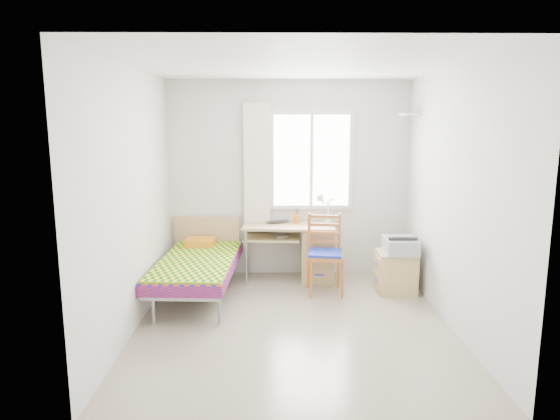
% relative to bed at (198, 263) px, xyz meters
% --- Properties ---
extents(floor, '(3.50, 3.50, 0.00)m').
position_rel_bed_xyz_m(floor, '(1.11, -0.88, -0.39)').
color(floor, '#BCAD93').
rests_on(floor, ground).
extents(ceiling, '(3.50, 3.50, 0.00)m').
position_rel_bed_xyz_m(ceiling, '(1.11, -0.88, 2.21)').
color(ceiling, white).
rests_on(ceiling, wall_back).
extents(wall_back, '(3.20, 0.00, 3.20)m').
position_rel_bed_xyz_m(wall_back, '(1.11, 0.87, 0.91)').
color(wall_back, silver).
rests_on(wall_back, ground).
extents(wall_left, '(0.00, 3.50, 3.50)m').
position_rel_bed_xyz_m(wall_left, '(-0.49, -0.88, 0.91)').
color(wall_left, silver).
rests_on(wall_left, ground).
extents(wall_right, '(0.00, 3.50, 3.50)m').
position_rel_bed_xyz_m(wall_right, '(2.71, -0.88, 0.91)').
color(wall_right, silver).
rests_on(wall_right, ground).
extents(window, '(1.10, 0.04, 1.30)m').
position_rel_bed_xyz_m(window, '(1.41, 0.84, 1.16)').
color(window, white).
rests_on(window, wall_back).
extents(curtain, '(0.35, 0.05, 1.70)m').
position_rel_bed_xyz_m(curtain, '(0.69, 0.80, 1.06)').
color(curtain, white).
rests_on(curtain, wall_back).
extents(floating_shelf, '(0.20, 0.32, 0.03)m').
position_rel_bed_xyz_m(floating_shelf, '(2.60, 0.52, 1.76)').
color(floating_shelf, white).
rests_on(floating_shelf, wall_right).
extents(bed, '(0.96, 1.90, 0.80)m').
position_rel_bed_xyz_m(bed, '(0.00, 0.00, 0.00)').
color(bed, '#919399').
rests_on(bed, floor).
extents(desk, '(1.22, 0.63, 0.74)m').
position_rel_bed_xyz_m(desk, '(1.41, 0.57, 0.01)').
color(desk, tan).
rests_on(desk, floor).
extents(chair, '(0.47, 0.47, 0.97)m').
position_rel_bed_xyz_m(chair, '(1.53, 0.09, 0.15)').
color(chair, '#A74F20').
rests_on(chair, floor).
extents(cabinet, '(0.47, 0.42, 0.50)m').
position_rel_bed_xyz_m(cabinet, '(2.39, 0.07, -0.14)').
color(cabinet, tan).
rests_on(cabinet, floor).
extents(printer, '(0.39, 0.44, 0.19)m').
position_rel_bed_xyz_m(printer, '(2.43, 0.04, 0.21)').
color(printer, gray).
rests_on(printer, cabinet).
extents(laptop, '(0.36, 0.29, 0.02)m').
position_rel_bed_xyz_m(laptop, '(0.97, 0.65, 0.36)').
color(laptop, black).
rests_on(laptop, desk).
extents(pen_cup, '(0.09, 0.09, 0.11)m').
position_rel_bed_xyz_m(pen_cup, '(1.21, 0.72, 0.40)').
color(pen_cup, orange).
rests_on(pen_cup, desk).
extents(task_lamp, '(0.23, 0.32, 0.41)m').
position_rel_bed_xyz_m(task_lamp, '(1.56, 0.53, 0.60)').
color(task_lamp, white).
rests_on(task_lamp, desk).
extents(book, '(0.20, 0.24, 0.02)m').
position_rel_bed_xyz_m(book, '(0.92, 0.58, 0.20)').
color(book, gray).
rests_on(book, desk).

